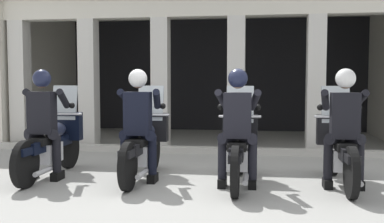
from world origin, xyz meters
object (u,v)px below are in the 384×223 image
motorcycle_center_left (144,144)px  police_officer_far_right (344,118)px  police_officer_far_left (43,115)px  police_officer_center_right (238,118)px  motorcycle_center_right (239,147)px  police_officer_center_left (138,116)px  motorcycle_far_left (53,142)px  motorcycle_far_right (340,148)px

motorcycle_center_left → police_officer_far_right: bearing=-19.2°
police_officer_far_left → police_officer_center_right: 2.78m
motorcycle_center_left → motorcycle_center_right: 1.40m
motorcycle_center_right → police_officer_center_right: (-0.00, -0.28, 0.44)m
police_officer_center_left → police_officer_far_right: bearing=-13.4°
motorcycle_far_left → police_officer_center_left: 1.47m
police_officer_far_left → police_officer_far_right: 4.17m
motorcycle_far_left → motorcycle_far_right: (4.17, 0.08, 0.00)m
motorcycle_far_left → motorcycle_far_right: same height
police_officer_far_left → motorcycle_center_right: police_officer_far_left is taller
police_officer_far_left → police_officer_center_right: size_ratio=1.00×
motorcycle_far_left → police_officer_far_right: size_ratio=1.29×
motorcycle_center_left → motorcycle_center_right: (1.39, -0.13, 0.00)m
motorcycle_far_left → police_officer_far_right: police_officer_far_right is taller
motorcycle_far_left → police_officer_center_right: size_ratio=1.29×
motorcycle_center_right → motorcycle_far_right: (1.39, 0.15, 0.00)m
motorcycle_center_left → police_officer_center_right: police_officer_center_right is taller
police_officer_center_left → motorcycle_center_right: 1.47m
motorcycle_far_left → motorcycle_center_left: (1.39, 0.05, 0.00)m
motorcycle_far_left → police_officer_center_left: bearing=-19.0°
police_officer_far_left → motorcycle_far_right: police_officer_far_left is taller
motorcycle_far_right → police_officer_center_left: bearing=176.2°
police_officer_center_left → police_officer_center_right: (1.39, -0.13, 0.00)m
motorcycle_center_left → motorcycle_far_right: bearing=-13.4°
motorcycle_far_left → motorcycle_center_left: same height
police_officer_far_left → police_officer_center_left: same height
police_officer_center_right → police_officer_far_right: size_ratio=1.00×
motorcycle_far_right → police_officer_far_right: (-0.00, -0.28, 0.44)m
motorcycle_far_right → motorcycle_center_left: bearing=170.4°
motorcycle_far_left → police_officer_far_left: size_ratio=1.29×
motorcycle_center_left → police_officer_center_left: bearing=-104.1°
motorcycle_far_left → motorcycle_far_right: 4.17m
motorcycle_center_left → motorcycle_center_right: size_ratio=1.00×
police_officer_far_left → police_officer_center_left: size_ratio=1.00×
motorcycle_far_left → police_officer_center_right: police_officer_center_right is taller
police_officer_center_left → police_officer_center_right: 1.40m
motorcycle_far_left → motorcycle_center_right: 2.78m
motorcycle_far_right → motorcycle_far_left: bearing=171.0°
police_officer_center_left → motorcycle_center_left: bearing=75.9°
police_officer_far_left → motorcycle_far_right: 4.21m
motorcycle_center_right → motorcycle_center_left: bearing=166.4°
police_officer_center_left → motorcycle_center_right: size_ratio=0.78×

